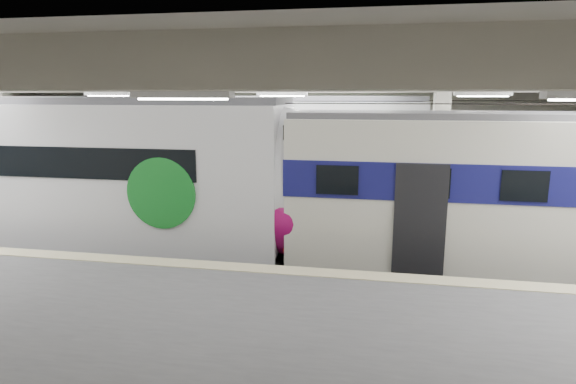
# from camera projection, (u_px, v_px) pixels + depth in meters

# --- Properties ---
(station_hall) EXTENTS (36.00, 24.00, 5.75)m
(station_hall) POSITION_uv_depth(u_px,v_px,m) (253.00, 164.00, 11.91)
(station_hall) COLOR black
(station_hall) RESTS_ON ground
(modern_emu) EXTENTS (15.30, 3.16, 4.86)m
(modern_emu) POSITION_uv_depth(u_px,v_px,m) (106.00, 180.00, 14.67)
(modern_emu) COLOR white
(modern_emu) RESTS_ON ground
(older_rer) EXTENTS (13.65, 3.01, 4.49)m
(older_rer) POSITION_uv_depth(u_px,v_px,m) (549.00, 196.00, 12.44)
(older_rer) COLOR silver
(older_rer) RESTS_ON ground
(far_train) EXTENTS (15.51, 3.75, 4.86)m
(far_train) POSITION_uv_depth(u_px,v_px,m) (228.00, 155.00, 19.56)
(far_train) COLOR white
(far_train) RESTS_ON ground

